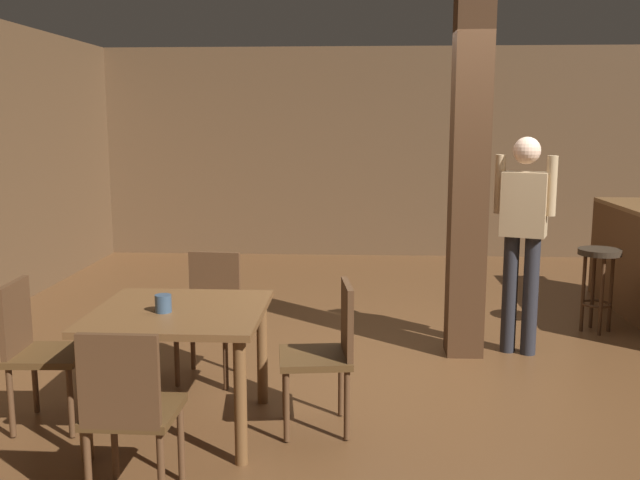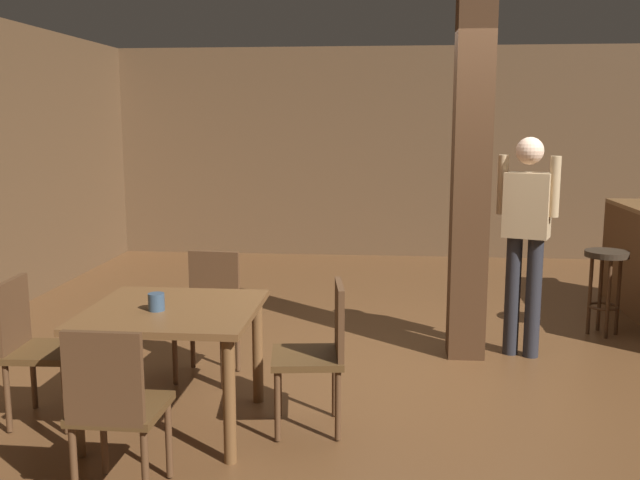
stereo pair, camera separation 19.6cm
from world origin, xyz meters
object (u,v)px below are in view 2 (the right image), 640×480
chair_north (210,308)px  bar_stool_near (606,271)px  chair_south (115,404)px  chair_east (320,348)px  chair_west (33,343)px  standing_person (526,231)px  napkin_cup (156,302)px  dining_table (173,327)px

chair_north → bar_stool_near: 3.40m
bar_stool_near → chair_south: bearing=-136.0°
chair_south → chair_east: 1.29m
chair_west → chair_north: same height
chair_east → bar_stool_near: chair_east is taller
chair_west → standing_person: (3.21, 1.56, 0.50)m
chair_east → napkin_cup: chair_east is taller
dining_table → chair_north: chair_north is taller
chair_south → chair_north: same height
chair_south → chair_east: (0.90, 0.93, 0.00)m
napkin_cup → standing_person: size_ratio=0.06×
bar_stool_near → chair_west: bearing=-151.4°
chair_east → napkin_cup: size_ratio=8.63×
chair_north → napkin_cup: (-0.07, -0.97, 0.29)m
chair_north → chair_east: (0.88, -0.85, 0.00)m
napkin_cup → dining_table: bearing=44.9°
dining_table → chair_west: bearing=-179.6°
chair_east → standing_person: size_ratio=0.52×
dining_table → chair_south: bearing=-91.8°
chair_east → napkin_cup: bearing=-172.7°
dining_table → standing_person: (2.34, 1.56, 0.37)m
chair_west → chair_north: bearing=46.0°
chair_south → chair_north: 1.77m
chair_south → napkin_cup: (-0.05, 0.81, 0.29)m
dining_table → standing_person: standing_person is taller
chair_south → chair_east: size_ratio=1.00×
chair_east → napkin_cup: (-0.95, -0.12, 0.29)m
chair_east → bar_stool_near: 3.12m
chair_west → chair_east: same height
napkin_cup → standing_person: (2.41, 1.63, 0.20)m
dining_table → chair_east: (0.87, 0.05, -0.12)m
napkin_cup → bar_stool_near: napkin_cup is taller
dining_table → chair_south: 0.89m
chair_south → napkin_cup: chair_south is taller
dining_table → chair_east: chair_east is taller
dining_table → chair_south: (-0.03, -0.88, -0.12)m
chair_south → napkin_cup: size_ratio=8.63×
chair_south → bar_stool_near: (3.17, 3.06, 0.05)m
standing_person → chair_west: bearing=-154.1°
napkin_cup → chair_east: bearing=7.3°
chair_west → standing_person: standing_person is taller
napkin_cup → bar_stool_near: 3.94m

